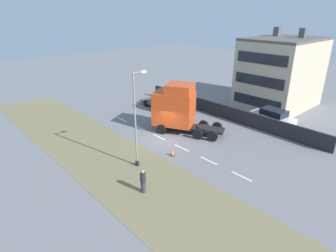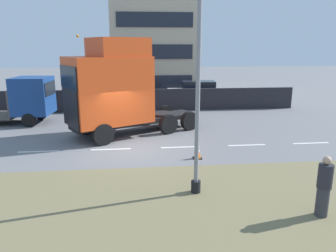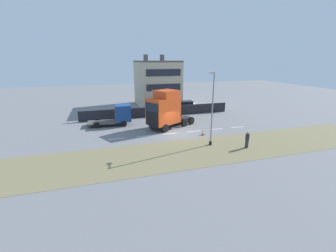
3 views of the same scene
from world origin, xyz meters
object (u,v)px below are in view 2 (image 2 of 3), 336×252
Objects in this scene: lorry_cab at (113,88)px; flatbed_truck at (26,99)px; pedestrian at (324,187)px; traffic_cone_lead at (198,152)px; parked_car at (197,94)px; lamp_post at (198,82)px.

flatbed_truck is (3.52, 5.47, -1.04)m from lorry_cab.
lorry_cab reaches higher than pedestrian.
flatbed_truck is at bearing 29.25° from lorry_cab.
traffic_cone_lead is (-7.46, -9.10, -1.19)m from flatbed_truck.
lorry_cab is 4.13× the size of pedestrian.
lorry_cab is 1.51× the size of parked_car.
pedestrian is 5.67m from traffic_cone_lead.
flatbed_truck is 3.48× the size of pedestrian.
lorry_cab is 0.95× the size of lamp_post.
flatbed_truck is at bearing 119.06° from parked_car.
flatbed_truck is 11.82m from traffic_cone_lead.
lorry_cab is 12.40× the size of traffic_cone_lead.
lorry_cab is 11.01m from pedestrian.
traffic_cone_lead is at bearing 54.66° from flatbed_truck.
traffic_cone_lead is at bearing 26.23° from pedestrian.
parked_car reaches higher than pedestrian.
lorry_cab is 6.59m from flatbed_truck.
pedestrian reaches higher than traffic_cone_lead.
pedestrian is (-12.52, -11.59, -0.61)m from flatbed_truck.
flatbed_truck is at bearing 38.42° from lamp_post.
flatbed_truck reaches higher than parked_car.
lamp_post is at bearing 58.98° from pedestrian.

